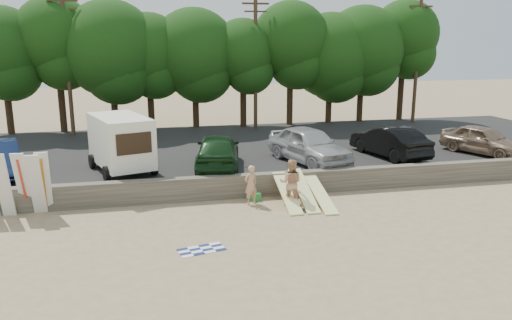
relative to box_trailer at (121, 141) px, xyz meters
The scene contains 22 objects.
ground 9.10m from the box_trailer, 41.73° to the right, with size 120.00×120.00×0.00m, color tan.
seawall 7.39m from the box_trailer, 23.61° to the right, with size 44.00×0.50×1.00m, color #6B6356.
parking_lot 8.25m from the box_trailer, 34.98° to the left, with size 44.00×14.50×0.70m, color #282828.
treeline 13.94m from the box_trailer, 60.16° to the left, with size 33.00×6.64×8.94m.
utility_poles 13.67m from the box_trailer, 49.64° to the left, with size 25.80×0.26×9.00m.
box_trailer is the anchor object (origin of this frame).
car_1 4.49m from the box_trailer, ahead, with size 1.98×4.92×1.68m, color black.
car_2 9.03m from the box_trailer, ahead, with size 2.10×5.22×1.78m, color #A5A6AB.
car_3 13.55m from the box_trailer, ahead, with size 1.70×4.87×1.60m, color black.
car_4 18.73m from the box_trailer, ahead, with size 1.81×4.51×1.54m, color #7C644F.
surfboard_upright_1 5.53m from the box_trailer, 140.41° to the right, with size 0.50×0.06×2.60m, color silver.
surfboard_upright_2 4.91m from the box_trailer, 137.83° to the right, with size 0.50×0.06×2.60m, color silver.
surfboard_upright_3 4.74m from the box_trailer, 131.00° to the right, with size 0.50×0.06×2.60m, color silver.
surfboard_upright_4 4.46m from the box_trailer, 129.82° to the right, with size 0.50×0.06×2.60m, color silver.
surfboard_low_0 8.15m from the box_trailer, 32.82° to the right, with size 0.56×3.00×0.07m, color #FBF59E.
surfboard_low_1 8.74m from the box_trailer, 30.29° to the right, with size 0.56×3.00×0.07m, color #FBF59E.
surfboard_low_2 9.43m from the box_trailer, 29.58° to the right, with size 0.56×3.00×0.07m, color #FBF59E.
beachgoer_a 6.71m from the box_trailer, 36.88° to the right, with size 0.61×0.40×1.66m, color tan.
beachgoer_b 8.24m from the box_trailer, 33.28° to the right, with size 0.95×0.74×1.96m, color tan.
cooler 6.87m from the box_trailer, 32.20° to the right, with size 0.38×0.30×0.32m, color green.
gear_bag 8.56m from the box_trailer, 24.77° to the right, with size 0.30×0.25×0.22m, color orange.
beach_towel 8.87m from the box_trailer, 71.54° to the right, with size 1.50×1.50×0.00m, color white.
Camera 1 is at (-5.43, -17.37, 6.60)m, focal length 35.00 mm.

